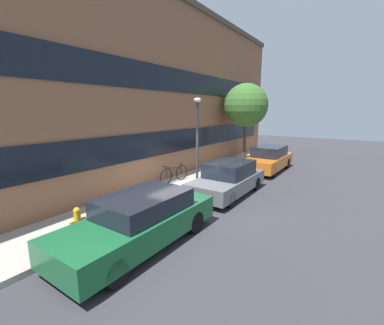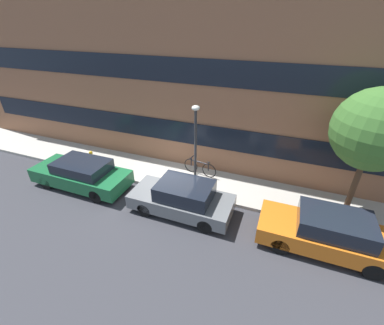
# 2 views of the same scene
# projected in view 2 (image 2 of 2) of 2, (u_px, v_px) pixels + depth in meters

# --- Properties ---
(ground_plane) EXTENTS (56.00, 56.00, 0.00)m
(ground_plane) POSITION_uv_depth(u_px,v_px,m) (165.00, 190.00, 11.80)
(ground_plane) COLOR #333338
(sidewalk_strip) EXTENTS (28.00, 2.32, 0.15)m
(sidewalk_strip) POSITION_uv_depth(u_px,v_px,m) (176.00, 176.00, 12.70)
(sidewalk_strip) COLOR #A8A399
(sidewalk_strip) RESTS_ON ground_plane
(rowhouse_facade) EXTENTS (28.00, 1.02, 8.90)m
(rowhouse_facade) POSITION_uv_depth(u_px,v_px,m) (187.00, 79.00, 11.82)
(rowhouse_facade) COLOR brown
(rowhouse_facade) RESTS_ON ground_plane
(parked_car_green) EXTENTS (4.56, 1.74, 1.34)m
(parked_car_green) POSITION_uv_depth(u_px,v_px,m) (82.00, 174.00, 11.78)
(parked_car_green) COLOR #195B33
(parked_car_green) RESTS_ON ground_plane
(parked_car_grey) EXTENTS (4.10, 1.73, 1.37)m
(parked_car_grey) POSITION_uv_depth(u_px,v_px,m) (182.00, 198.00, 10.20)
(parked_car_grey) COLOR slate
(parked_car_grey) RESTS_ON ground_plane
(parked_car_orange) EXTENTS (4.35, 1.72, 1.43)m
(parked_car_orange) POSITION_uv_depth(u_px,v_px,m) (328.00, 232.00, 8.54)
(parked_car_orange) COLOR #D16619
(parked_car_orange) RESTS_ON ground_plane
(fire_hydrant) EXTENTS (0.46, 0.26, 0.79)m
(fire_hydrant) POSITION_uv_depth(u_px,v_px,m) (92.00, 158.00, 13.38)
(fire_hydrant) COLOR gold
(fire_hydrant) RESTS_ON sidewalk_strip
(bicycle) EXTENTS (1.73, 0.44, 0.84)m
(bicycle) POSITION_uv_depth(u_px,v_px,m) (200.00, 167.00, 12.52)
(bicycle) COLOR black
(bicycle) RESTS_ON sidewalk_strip
(street_tree) EXTENTS (2.72, 2.72, 4.99)m
(street_tree) POSITION_uv_depth(u_px,v_px,m) (375.00, 130.00, 8.28)
(street_tree) COLOR #473323
(street_tree) RESTS_ON sidewalk_strip
(lamp_post) EXTENTS (0.32, 0.32, 3.86)m
(lamp_post) POSITION_uv_depth(u_px,v_px,m) (195.00, 139.00, 10.50)
(lamp_post) COLOR #2D2D30
(lamp_post) RESTS_ON sidewalk_strip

